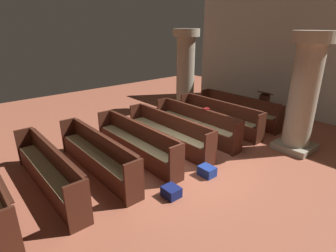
{
  "coord_description": "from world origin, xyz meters",
  "views": [
    {
      "loc": [
        4.46,
        -4.42,
        3.37
      ],
      "look_at": [
        -0.83,
        0.12,
        0.75
      ],
      "focal_mm": 28.74,
      "sensor_mm": 36.0,
      "label": 1
    }
  ],
  "objects_px": {
    "pillar_far_side": "(185,69)",
    "lectern": "(263,107)",
    "pew_row_2": "(195,122)",
    "pew_row_3": "(168,131)",
    "pew_row_1": "(218,115)",
    "pew_row_5": "(97,153)",
    "hymn_book": "(206,109)",
    "pew_row_0": "(238,108)",
    "pew_row_6": "(48,169)",
    "pew_row_4": "(136,141)",
    "pillar_aisle_side": "(304,92)",
    "kneeler_box_blue": "(207,171)",
    "kneeler_box_navy": "(171,192)"
  },
  "relations": [
    {
      "from": "pew_row_3",
      "to": "pew_row_0",
      "type": "bearing_deg",
      "value": 90.0
    },
    {
      "from": "pew_row_2",
      "to": "lectern",
      "type": "bearing_deg",
      "value": 82.27
    },
    {
      "from": "pew_row_3",
      "to": "pew_row_4",
      "type": "xyz_separation_m",
      "value": [
        0.0,
        -1.13,
        0.0
      ]
    },
    {
      "from": "pew_row_6",
      "to": "pew_row_2",
      "type": "bearing_deg",
      "value": 90.0
    },
    {
      "from": "kneeler_box_blue",
      "to": "pew_row_5",
      "type": "bearing_deg",
      "value": -134.23
    },
    {
      "from": "pillar_aisle_side",
      "to": "hymn_book",
      "type": "relative_size",
      "value": 15.38
    },
    {
      "from": "pew_row_4",
      "to": "pillar_aisle_side",
      "type": "bearing_deg",
      "value": 56.59
    },
    {
      "from": "pew_row_0",
      "to": "pew_row_6",
      "type": "height_order",
      "value": "same"
    },
    {
      "from": "pew_row_3",
      "to": "kneeler_box_blue",
      "type": "bearing_deg",
      "value": -11.31
    },
    {
      "from": "pillar_far_side",
      "to": "lectern",
      "type": "bearing_deg",
      "value": 24.86
    },
    {
      "from": "pew_row_2",
      "to": "pew_row_4",
      "type": "height_order",
      "value": "same"
    },
    {
      "from": "pillar_far_side",
      "to": "pillar_aisle_side",
      "type": "bearing_deg",
      "value": -4.23
    },
    {
      "from": "pew_row_0",
      "to": "pew_row_4",
      "type": "height_order",
      "value": "same"
    },
    {
      "from": "pew_row_0",
      "to": "hymn_book",
      "type": "height_order",
      "value": "hymn_book"
    },
    {
      "from": "pew_row_3",
      "to": "pew_row_5",
      "type": "relative_size",
      "value": 1.0
    },
    {
      "from": "pew_row_0",
      "to": "kneeler_box_blue",
      "type": "bearing_deg",
      "value": -63.9
    },
    {
      "from": "pew_row_3",
      "to": "pew_row_4",
      "type": "relative_size",
      "value": 1.0
    },
    {
      "from": "lectern",
      "to": "kneeler_box_navy",
      "type": "relative_size",
      "value": 3.04
    },
    {
      "from": "pew_row_4",
      "to": "pew_row_5",
      "type": "xyz_separation_m",
      "value": [
        0.0,
        -1.13,
        0.0
      ]
    },
    {
      "from": "pew_row_3",
      "to": "kneeler_box_navy",
      "type": "xyz_separation_m",
      "value": [
        1.92,
        -1.57,
        -0.4
      ]
    },
    {
      "from": "pew_row_3",
      "to": "pew_row_5",
      "type": "distance_m",
      "value": 2.26
    },
    {
      "from": "pew_row_1",
      "to": "pew_row_2",
      "type": "bearing_deg",
      "value": -90.0
    },
    {
      "from": "pew_row_2",
      "to": "pew_row_5",
      "type": "relative_size",
      "value": 1.0
    },
    {
      "from": "pillar_far_side",
      "to": "lectern",
      "type": "height_order",
      "value": "pillar_far_side"
    },
    {
      "from": "kneeler_box_navy",
      "to": "kneeler_box_blue",
      "type": "relative_size",
      "value": 0.93
    },
    {
      "from": "pew_row_1",
      "to": "lectern",
      "type": "xyz_separation_m",
      "value": [
        0.44,
        2.11,
        -0.05
      ]
    },
    {
      "from": "pew_row_2",
      "to": "pew_row_3",
      "type": "bearing_deg",
      "value": -90.0
    },
    {
      "from": "pew_row_2",
      "to": "hymn_book",
      "type": "xyz_separation_m",
      "value": [
        0.24,
        0.19,
        0.45
      ]
    },
    {
      "from": "lectern",
      "to": "pew_row_3",
      "type": "bearing_deg",
      "value": -95.74
    },
    {
      "from": "pew_row_4",
      "to": "pew_row_1",
      "type": "bearing_deg",
      "value": 90.0
    },
    {
      "from": "pew_row_6",
      "to": "lectern",
      "type": "xyz_separation_m",
      "value": [
        0.44,
        7.75,
        -0.05
      ]
    },
    {
      "from": "pew_row_0",
      "to": "pew_row_1",
      "type": "bearing_deg",
      "value": -90.0
    },
    {
      "from": "pew_row_5",
      "to": "hymn_book",
      "type": "bearing_deg",
      "value": 86.12
    },
    {
      "from": "pew_row_3",
      "to": "pew_row_6",
      "type": "distance_m",
      "value": 3.39
    },
    {
      "from": "pew_row_0",
      "to": "pew_row_1",
      "type": "relative_size",
      "value": 1.0
    },
    {
      "from": "pew_row_1",
      "to": "kneeler_box_navy",
      "type": "bearing_deg",
      "value": -63.38
    },
    {
      "from": "hymn_book",
      "to": "kneeler_box_navy",
      "type": "xyz_separation_m",
      "value": [
        1.67,
        -2.89,
        -0.85
      ]
    },
    {
      "from": "pew_row_0",
      "to": "pillar_aisle_side",
      "type": "relative_size",
      "value": 1.01
    },
    {
      "from": "pew_row_5",
      "to": "hymn_book",
      "type": "height_order",
      "value": "hymn_book"
    },
    {
      "from": "pew_row_0",
      "to": "pillar_aisle_side",
      "type": "height_order",
      "value": "pillar_aisle_side"
    },
    {
      "from": "lectern",
      "to": "pew_row_5",
      "type": "bearing_deg",
      "value": -93.79
    },
    {
      "from": "pillar_far_side",
      "to": "kneeler_box_navy",
      "type": "xyz_separation_m",
      "value": [
        4.37,
        -4.59,
        -1.59
      ]
    },
    {
      "from": "pew_row_6",
      "to": "pew_row_0",
      "type": "bearing_deg",
      "value": 90.0
    },
    {
      "from": "pew_row_5",
      "to": "pillar_far_side",
      "type": "height_order",
      "value": "pillar_far_side"
    },
    {
      "from": "pew_row_0",
      "to": "pew_row_3",
      "type": "distance_m",
      "value": 3.39
    },
    {
      "from": "pillar_aisle_side",
      "to": "pew_row_2",
      "type": "bearing_deg",
      "value": -148.52
    },
    {
      "from": "pew_row_1",
      "to": "pew_row_5",
      "type": "xyz_separation_m",
      "value": [
        0.0,
        -4.52,
        0.0
      ]
    },
    {
      "from": "pew_row_1",
      "to": "pew_row_5",
      "type": "relative_size",
      "value": 1.0
    },
    {
      "from": "pillar_far_side",
      "to": "lectern",
      "type": "distance_m",
      "value": 3.42
    },
    {
      "from": "pew_row_2",
      "to": "pew_row_5",
      "type": "distance_m",
      "value": 3.39
    }
  ]
}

